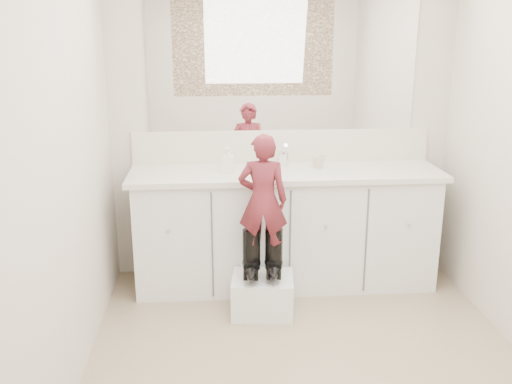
{
  "coord_description": "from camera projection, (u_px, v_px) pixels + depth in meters",
  "views": [
    {
      "loc": [
        -0.54,
        -2.79,
        1.91
      ],
      "look_at": [
        -0.25,
        0.89,
        0.83
      ],
      "focal_mm": 40.0,
      "sensor_mm": 36.0,
      "label": 1
    }
  ],
  "objects": [
    {
      "name": "wall_left",
      "position": [
        58.0,
        175.0,
        2.81
      ],
      "size": [
        0.0,
        3.0,
        3.0
      ],
      "primitive_type": "plane",
      "rotation": [
        1.57,
        0.0,
        1.57
      ],
      "color": "beige",
      "rests_on": "floor"
    },
    {
      "name": "soap_bottle",
      "position": [
        228.0,
        160.0,
        4.09
      ],
      "size": [
        0.09,
        0.09,
        0.18
      ],
      "primitive_type": "imported",
      "rotation": [
        0.0,
        0.0,
        -0.11
      ],
      "color": "white",
      "rests_on": "countertop"
    },
    {
      "name": "floor",
      "position": [
        311.0,
        374.0,
        3.25
      ],
      "size": [
        3.0,
        3.0,
        0.0
      ],
      "primitive_type": "plane",
      "color": "#877758",
      "rests_on": "ground"
    },
    {
      "name": "toddler",
      "position": [
        263.0,
        201.0,
        3.72
      ],
      "size": [
        0.35,
        0.25,
        0.89
      ],
      "primitive_type": "imported",
      "rotation": [
        0.0,
        0.0,
        3.04
      ],
      "color": "maroon",
      "rests_on": "step_stool"
    },
    {
      "name": "wall_front",
      "position": [
        423.0,
        311.0,
        1.48
      ],
      "size": [
        2.6,
        0.0,
        2.6
      ],
      "primitive_type": "plane",
      "rotation": [
        -1.57,
        0.0,
        0.0
      ],
      "color": "beige",
      "rests_on": "floor"
    },
    {
      "name": "countertop",
      "position": [
        286.0,
        173.0,
        4.16
      ],
      "size": [
        2.28,
        0.58,
        0.04
      ],
      "primitive_type": "cube",
      "color": "beige",
      "rests_on": "vanity_cabinet"
    },
    {
      "name": "mirror",
      "position": [
        283.0,
        63.0,
        4.21
      ],
      "size": [
        2.0,
        0.02,
        1.0
      ],
      "primitive_type": "cube",
      "color": "white",
      "rests_on": "wall_back"
    },
    {
      "name": "boot_right",
      "position": [
        274.0,
        253.0,
        3.83
      ],
      "size": [
        0.15,
        0.24,
        0.34
      ],
      "primitive_type": null,
      "rotation": [
        0.0,
        0.0,
        -0.11
      ],
      "color": "black",
      "rests_on": "step_stool"
    },
    {
      "name": "vanity_cabinet",
      "position": [
        285.0,
        230.0,
        4.3
      ],
      "size": [
        2.2,
        0.55,
        0.85
      ],
      "primitive_type": "cube",
      "color": "silver",
      "rests_on": "floor"
    },
    {
      "name": "wall_back",
      "position": [
        282.0,
        122.0,
        4.35
      ],
      "size": [
        2.6,
        0.0,
        2.6
      ],
      "primitive_type": "plane",
      "rotation": [
        1.57,
        0.0,
        0.0
      ],
      "color": "beige",
      "rests_on": "floor"
    },
    {
      "name": "toothbrush",
      "position": [
        274.0,
        185.0,
        3.7
      ],
      "size": [
        0.14,
        0.03,
        0.06
      ],
      "primitive_type": "cylinder",
      "rotation": [
        0.0,
        1.22,
        -0.11
      ],
      "color": "#CF5093",
      "rests_on": "toddler"
    },
    {
      "name": "step_stool",
      "position": [
        262.0,
        295.0,
        3.91
      ],
      "size": [
        0.45,
        0.39,
        0.26
      ],
      "primitive_type": "cube",
      "rotation": [
        0.0,
        0.0,
        -0.11
      ],
      "color": "white",
      "rests_on": "floor"
    },
    {
      "name": "boot_left",
      "position": [
        252.0,
        254.0,
        3.82
      ],
      "size": [
        0.15,
        0.24,
        0.34
      ],
      "primitive_type": null,
      "rotation": [
        0.0,
        0.0,
        -0.11
      ],
      "color": "black",
      "rests_on": "step_stool"
    },
    {
      "name": "backsplash",
      "position": [
        282.0,
        146.0,
        4.38
      ],
      "size": [
        2.28,
        0.03,
        0.25
      ],
      "primitive_type": "cube",
      "color": "beige",
      "rests_on": "countertop"
    },
    {
      "name": "cup",
      "position": [
        318.0,
        162.0,
        4.24
      ],
      "size": [
        0.12,
        0.12,
        0.09
      ],
      "primitive_type": "imported",
      "rotation": [
        0.0,
        0.0,
        -0.26
      ],
      "color": "beige",
      "rests_on": "countertop"
    },
    {
      "name": "faucet",
      "position": [
        283.0,
        159.0,
        4.3
      ],
      "size": [
        0.08,
        0.08,
        0.1
      ],
      "primitive_type": "cylinder",
      "color": "silver",
      "rests_on": "countertop"
    },
    {
      "name": "dot_panel",
      "position": [
        437.0,
        139.0,
        1.36
      ],
      "size": [
        2.0,
        0.01,
        1.2
      ],
      "primitive_type": "cube",
      "color": "#472819",
      "rests_on": "wall_front"
    }
  ]
}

